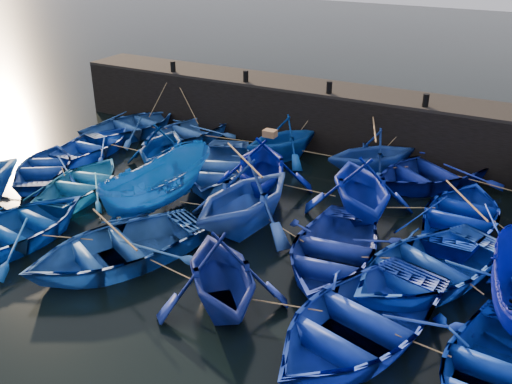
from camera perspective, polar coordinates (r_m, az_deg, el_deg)
The scene contains 32 objects.
ground at distance 17.52m, azimuth -5.04°, elevation -6.01°, with size 120.00×120.00×0.00m, color black.
quay_wall at distance 25.60m, azimuth 7.89°, elevation 7.27°, with size 26.00×2.50×2.50m, color black.
quay_top at distance 25.23m, azimuth 8.07°, elevation 10.10°, with size 26.00×2.50×0.12m, color black.
bollard_0 at distance 28.14m, azimuth -8.30°, elevation 12.32°, with size 0.24×0.24×0.50m, color black.
bollard_1 at distance 26.00m, azimuth -1.03°, elevation 11.50°, with size 0.24×0.24×0.50m, color black.
bollard_2 at distance 24.34m, azimuth 7.34°, elevation 10.34°, with size 0.24×0.24×0.50m, color black.
bollard_3 at distance 23.25m, azimuth 16.62°, elevation 8.78°, with size 0.24×0.24×0.50m, color black.
boat_0 at distance 27.49m, azimuth -12.18°, elevation 6.59°, with size 3.55×4.96×1.03m, color #1C478E.
boat_1 at distance 26.08m, azimuth -7.25°, elevation 5.92°, with size 3.50×4.89×1.02m, color #2654B1.
boat_2 at distance 23.90m, azimuth 2.71°, elevation 5.42°, with size 3.13×3.63×1.91m, color #073E9D.
boat_3 at distance 22.62m, azimuth 11.53°, elevation 3.82°, with size 3.22×3.73×1.96m, color #183D95.
boat_4 at distance 22.64m, azimuth 17.16°, elevation 2.04°, with size 3.88×5.42×1.12m, color navy.
boat_6 at distance 25.68m, azimuth -15.75°, elevation 4.68°, with size 3.01×4.21×0.87m, color blue.
boat_7 at distance 23.23m, azimuth -9.45°, elevation 4.56°, with size 3.20×3.72×1.96m, color navy.
boat_8 at distance 22.16m, azimuth -3.93°, elevation 2.59°, with size 3.73×5.21×1.08m, color #2A54A3.
boat_9 at distance 20.64m, azimuth 0.63°, elevation 2.71°, with size 3.74×4.34×2.29m, color #000D8D.
boat_10 at distance 19.32m, azimuth 10.55°, elevation 0.60°, with size 3.73×4.33×2.28m, color #071DA3.
boat_11 at distance 19.66m, azimuth 20.01°, elevation -2.16°, with size 3.57×4.99×1.03m, color #011DA2.
boat_13 at distance 23.84m, azimuth -20.30°, elevation 2.43°, with size 3.03×4.23×0.88m, color navy.
boat_14 at distance 21.84m, azimuth -16.92°, elevation 0.90°, with size 3.15×4.41×0.91m, color #2072BE.
boat_15 at distance 19.76m, azimuth -9.78°, elevation 0.63°, with size 1.85×4.91×1.90m, color #104B91.
boat_16 at distance 18.17m, azimuth -1.17°, elevation -0.35°, with size 3.97×4.61×2.43m, color #2245A3.
boat_17 at distance 16.68m, azimuth 7.60°, elevation -5.74°, with size 3.68×5.15×1.07m, color navy.
boat_18 at distance 16.41m, azimuth 16.56°, elevation -7.11°, with size 3.92×5.48×1.14m, color #103AA9.
boat_21 at distance 19.16m, azimuth -22.93°, elevation -3.37°, with size 3.65×5.10×1.06m, color #073C90.
boat_22 at distance 17.11m, azimuth -13.83°, elevation -5.33°, with size 3.91×5.47×1.13m, color #1D4D99.
boat_23 at distance 14.61m, azimuth -3.51°, elevation -8.11°, with size 3.42×3.97×2.09m, color navy.
boat_24 at distance 13.96m, azimuth 10.15°, elevation -12.54°, with size 4.15×5.80×1.20m, color #122EAD.
boat_25 at distance 13.56m, azimuth 22.79°, elevation -16.31°, with size 3.50×4.90×1.02m, color #062999.
wooden_crate at distance 20.06m, azimuth 1.40°, elevation 5.88°, with size 0.45×0.34×0.24m, color brown.
mooring_ropes at distance 21.00m, azimuth 2.48°, elevation 2.29°, with size 17.85×11.89×2.10m.
loose_oars at distance 18.54m, azimuth 5.26°, elevation 1.65°, with size 10.74×11.77×1.45m.
Camera 1 is at (8.46, -12.36, 9.08)m, focal length 40.00 mm.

